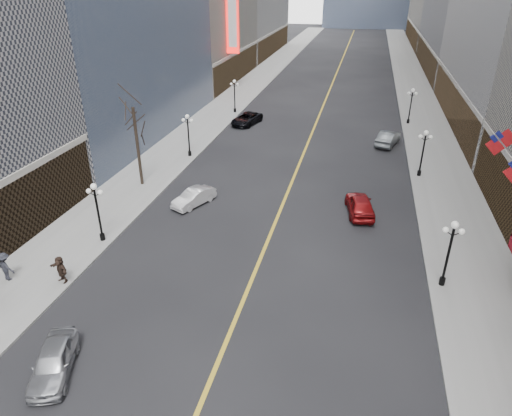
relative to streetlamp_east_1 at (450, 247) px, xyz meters
The scene contains 19 objects.
sidewalk_east 40.16m from the streetlamp_east_1, 86.85° to the left, with size 6.00×230.00×0.15m, color gray.
sidewalk_west 47.68m from the streetlamp_east_1, 122.82° to the left, with size 6.00×230.00×0.15m, color gray.
lane_line 51.45m from the streetlamp_east_1, 103.28° to the left, with size 0.25×200.00×0.02m, color gold.
streetlamp_east_1 is the anchor object (origin of this frame).
streetlamp_east_2 18.00m from the streetlamp_east_1, 90.00° to the left, with size 1.26×0.44×4.52m.
streetlamp_east_3 36.00m from the streetlamp_east_1, 90.00° to the left, with size 1.26×0.44×4.52m.
streetlamp_west_1 23.60m from the streetlamp_east_1, behind, with size 1.26×0.44×4.52m.
streetlamp_west_2 29.68m from the streetlamp_east_1, 142.67° to the left, with size 1.26×0.44×4.52m.
streetlamp_west_3 43.05m from the streetlamp_east_1, 123.25° to the left, with size 1.26×0.44×4.52m.
flag_5 8.98m from the streetlamp_east_1, 63.36° to the left, with size 2.87×0.12×2.87m.
theatre_marquee 57.87m from the streetlamp_east_1, 118.97° to the left, with size 2.00×0.55×12.00m.
tree_west_far 27.41m from the streetlamp_east_1, 158.43° to the left, with size 3.60×3.60×7.92m.
car_nb_near 22.78m from the streetlamp_east_1, 148.69° to the right, with size 1.76×4.37×1.49m, color #A3A5AB.
car_nb_mid 20.60m from the streetlamp_east_1, 159.25° to the left, with size 1.46×4.19×1.38m, color #BCBBBE.
car_nb_far 37.38m from the streetlamp_east_1, 123.54° to the left, with size 2.46×5.34×1.48m, color black.
car_sb_mid 10.56m from the streetlamp_east_1, 121.36° to the left, with size 1.96×4.86×1.66m, color maroon.
car_sb_far 27.13m from the streetlamp_east_1, 95.94° to the left, with size 1.74×4.98×1.64m, color #52575A.
ped_west_walk 27.56m from the streetlamp_east_1, 167.82° to the right, with size 1.26×0.52×1.94m, color #22232B.
ped_west_far 24.04m from the streetlamp_east_1, 167.51° to the right, with size 1.69×0.48×1.82m, color #2D2019.
Camera 1 is at (5.80, 4.59, 17.52)m, focal length 32.00 mm.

